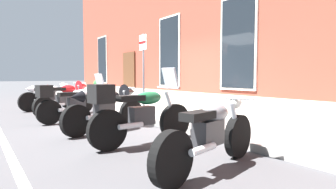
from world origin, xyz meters
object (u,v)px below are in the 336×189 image
at_px(motorcycle_white_sport, 52,95).
at_px(motorcycle_red_sport, 67,97).
at_px(motorcycle_silver_touring, 74,102).
at_px(parking_sign, 143,62).
at_px(barrel_planter, 98,93).
at_px(motorcycle_green_touring, 139,113).
at_px(motorcycle_grey_naked, 211,134).
at_px(motorcycle_black_sport, 109,106).

height_order(motorcycle_white_sport, motorcycle_red_sport, motorcycle_red_sport).
relative_size(motorcycle_silver_touring, parking_sign, 0.93).
height_order(motorcycle_red_sport, barrel_planter, barrel_planter).
height_order(motorcycle_white_sport, motorcycle_green_touring, motorcycle_green_touring).
relative_size(motorcycle_red_sport, motorcycle_green_touring, 0.95).
bearing_deg(parking_sign, motorcycle_red_sport, -135.53).
bearing_deg(parking_sign, motorcycle_green_touring, -31.42).
xyz_separation_m(motorcycle_red_sport, motorcycle_silver_touring, (1.46, -0.23, -0.04)).
height_order(motorcycle_white_sport, barrel_planter, barrel_planter).
bearing_deg(motorcycle_silver_touring, parking_sign, 81.42).
xyz_separation_m(motorcycle_grey_naked, parking_sign, (-4.55, 1.63, 1.17)).
bearing_deg(motorcycle_grey_naked, motorcycle_silver_touring, -176.17).
bearing_deg(motorcycle_white_sport, barrel_planter, 105.91).
height_order(motorcycle_silver_touring, parking_sign, parking_sign).
xyz_separation_m(motorcycle_black_sport, parking_sign, (-1.39, 1.68, 1.08)).
xyz_separation_m(motorcycle_grey_naked, barrel_planter, (-8.54, 1.78, 0.06)).
height_order(motorcycle_red_sport, motorcycle_green_touring, motorcycle_green_touring).
distance_m(motorcycle_silver_touring, parking_sign, 2.26).
xyz_separation_m(motorcycle_silver_touring, parking_sign, (0.29, 1.95, 1.10)).
bearing_deg(barrel_planter, motorcycle_red_sport, -39.77).
xyz_separation_m(motorcycle_white_sport, motorcycle_silver_touring, (3.14, -0.14, -0.01)).
height_order(motorcycle_green_touring, barrel_planter, motorcycle_green_touring).
height_order(motorcycle_green_touring, motorcycle_grey_naked, motorcycle_green_touring).
distance_m(motorcycle_black_sport, parking_sign, 2.43).
distance_m(motorcycle_white_sport, parking_sign, 4.04).
xyz_separation_m(motorcycle_green_touring, barrel_planter, (-6.87, 1.90, -0.04)).
relative_size(motorcycle_green_touring, barrel_planter, 2.20).
xyz_separation_m(motorcycle_black_sport, motorcycle_grey_naked, (3.16, 0.05, -0.09)).
bearing_deg(motorcycle_white_sport, motorcycle_red_sport, 3.32).
height_order(motorcycle_white_sport, motorcycle_grey_naked, motorcycle_white_sport).
bearing_deg(motorcycle_green_touring, motorcycle_white_sport, -179.40).
bearing_deg(barrel_planter, motorcycle_white_sport, -74.09).
distance_m(motorcycle_red_sport, parking_sign, 2.67).
xyz_separation_m(parking_sign, barrel_planter, (-4.00, 0.15, -1.11)).
distance_m(motorcycle_white_sport, motorcycle_grey_naked, 7.99).
height_order(motorcycle_silver_touring, motorcycle_grey_naked, motorcycle_silver_touring).
xyz_separation_m(motorcycle_red_sport, barrel_planter, (-2.25, 1.87, -0.05)).
bearing_deg(motorcycle_red_sport, motorcycle_silver_touring, -9.11).
distance_m(motorcycle_red_sport, barrel_planter, 2.92).
height_order(motorcycle_silver_touring, motorcycle_green_touring, motorcycle_green_touring).
bearing_deg(parking_sign, barrel_planter, 177.88).
xyz_separation_m(motorcycle_silver_touring, motorcycle_green_touring, (3.16, 0.20, 0.03)).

